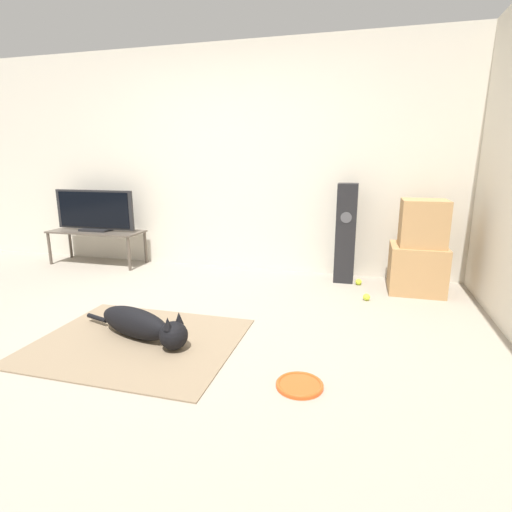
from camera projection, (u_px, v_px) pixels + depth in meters
The scene contains 12 objects.
ground_plane at pixel (149, 337), 2.97m from camera, with size 12.00×12.00×0.00m, color #9E9384.
wall_back at pixel (234, 161), 4.64m from camera, with size 8.00×0.06×2.55m.
area_rug at pixel (137, 341), 2.89m from camera, with size 1.43×1.18×0.01m.
dog at pixel (143, 325), 2.89m from camera, with size 1.00×0.40×0.26m.
frisbee at pixel (300, 385), 2.32m from camera, with size 0.28×0.28×0.03m.
cardboard_box_lower at pixel (417, 269), 3.97m from camera, with size 0.52×0.49×0.47m.
cardboard_box_upper at pixel (423, 223), 3.84m from camera, with size 0.42×0.39×0.45m.
floor_speaker at pixel (346, 233), 4.23m from camera, with size 0.21×0.21×1.05m.
tv_stand at pixel (96, 234), 5.00m from camera, with size 1.19×0.43×0.42m.
tv at pixel (94, 211), 4.93m from camera, with size 1.06×0.20×0.51m.
tennis_ball_by_boxes at pixel (366, 297), 3.74m from camera, with size 0.07×0.07×0.07m.
tennis_ball_near_speaker at pixel (359, 282), 4.21m from camera, with size 0.07×0.07×0.07m.
Camera 1 is at (1.48, -2.44, 1.28)m, focal length 28.00 mm.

